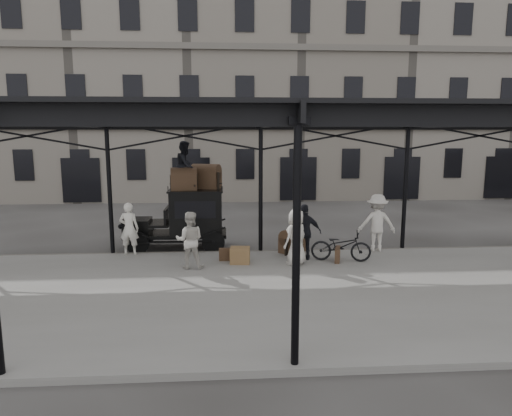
{
  "coord_description": "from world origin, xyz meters",
  "views": [
    {
      "loc": [
        -1.18,
        -13.21,
        4.17
      ],
      "look_at": [
        -0.18,
        1.6,
        1.7
      ],
      "focal_mm": 32.0,
      "sensor_mm": 36.0,
      "label": 1
    }
  ],
  "objects_px": {
    "taxi": "(188,216)",
    "steamer_trunk_roof_near": "(184,181)",
    "steamer_trunk_platform": "(293,242)",
    "bicycle": "(341,246)",
    "porter_official": "(305,232)",
    "porter_left": "(129,229)"
  },
  "relations": [
    {
      "from": "steamer_trunk_roof_near",
      "to": "taxi",
      "type": "bearing_deg",
      "value": 67.19
    },
    {
      "from": "bicycle",
      "to": "steamer_trunk_platform",
      "type": "height_order",
      "value": "bicycle"
    },
    {
      "from": "taxi",
      "to": "bicycle",
      "type": "bearing_deg",
      "value": -26.16
    },
    {
      "from": "steamer_trunk_roof_near",
      "to": "steamer_trunk_platform",
      "type": "bearing_deg",
      "value": -19.67
    },
    {
      "from": "porter_official",
      "to": "steamer_trunk_roof_near",
      "type": "xyz_separation_m",
      "value": [
        -3.94,
        1.93,
        1.46
      ]
    },
    {
      "from": "taxi",
      "to": "bicycle",
      "type": "height_order",
      "value": "taxi"
    },
    {
      "from": "porter_left",
      "to": "taxi",
      "type": "bearing_deg",
      "value": -141.54
    },
    {
      "from": "porter_official",
      "to": "steamer_trunk_platform",
      "type": "relative_size",
      "value": 1.95
    },
    {
      "from": "porter_official",
      "to": "bicycle",
      "type": "height_order",
      "value": "porter_official"
    },
    {
      "from": "taxi",
      "to": "steamer_trunk_roof_near",
      "type": "distance_m",
      "value": 1.33
    },
    {
      "from": "porter_left",
      "to": "steamer_trunk_platform",
      "type": "bearing_deg",
      "value": -174.89
    },
    {
      "from": "porter_official",
      "to": "steamer_trunk_roof_near",
      "type": "relative_size",
      "value": 2.0
    },
    {
      "from": "steamer_trunk_roof_near",
      "to": "steamer_trunk_platform",
      "type": "distance_m",
      "value": 4.34
    },
    {
      "from": "steamer_trunk_roof_near",
      "to": "porter_left",
      "type": "bearing_deg",
      "value": -156.75
    },
    {
      "from": "steamer_trunk_platform",
      "to": "bicycle",
      "type": "bearing_deg",
      "value": -85.0
    },
    {
      "from": "taxi",
      "to": "steamer_trunk_platform",
      "type": "relative_size",
      "value": 3.98
    },
    {
      "from": "bicycle",
      "to": "steamer_trunk_platform",
      "type": "distance_m",
      "value": 1.81
    },
    {
      "from": "taxi",
      "to": "steamer_trunk_platform",
      "type": "xyz_separation_m",
      "value": [
        3.64,
        -1.24,
        -0.72
      ]
    },
    {
      "from": "steamer_trunk_roof_near",
      "to": "bicycle",
      "type": "bearing_deg",
      "value": -28.22
    },
    {
      "from": "steamer_trunk_platform",
      "to": "steamer_trunk_roof_near",
      "type": "bearing_deg",
      "value": 122.05
    },
    {
      "from": "porter_official",
      "to": "steamer_trunk_platform",
      "type": "xyz_separation_m",
      "value": [
        -0.22,
        0.94,
        -0.56
      ]
    },
    {
      "from": "steamer_trunk_roof_near",
      "to": "steamer_trunk_platform",
      "type": "relative_size",
      "value": 0.97
    }
  ]
}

